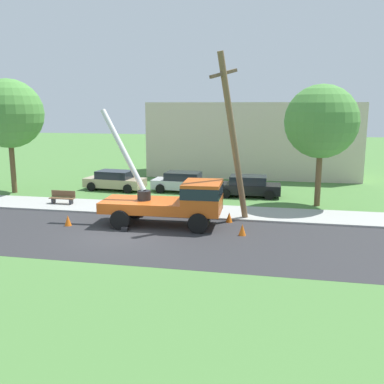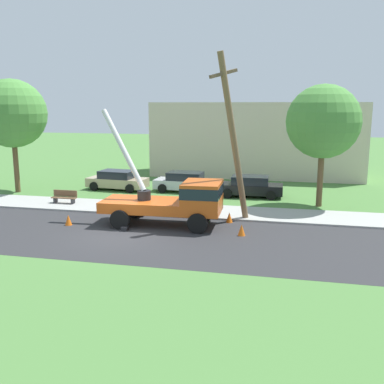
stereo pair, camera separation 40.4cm
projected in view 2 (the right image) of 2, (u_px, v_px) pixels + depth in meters
name	position (u px, v px, depth m)	size (l,w,h in m)	color
ground_plane	(181.00, 189.00, 32.77)	(120.00, 120.00, 0.00)	#477538
road_asphalt	(121.00, 235.00, 21.28)	(80.00, 7.65, 0.01)	#2B2B2D
sidewalk_strip	(154.00, 209.00, 26.46)	(80.00, 3.20, 0.10)	#9E9E99
utility_truck	(177.00, 199.00, 22.70)	(6.85, 3.21, 5.98)	#C65119
leaning_utility_pole	(233.00, 137.00, 22.73)	(1.97, 2.39, 8.83)	brown
traffic_cone_ahead	(242.00, 230.00, 21.12)	(0.36, 0.36, 0.56)	orange
traffic_cone_behind	(68.00, 220.00, 22.97)	(0.36, 0.36, 0.56)	orange
traffic_cone_curbside	(229.00, 217.00, 23.50)	(0.36, 0.36, 0.56)	orange
parked_sedan_tan	(117.00, 180.00, 32.59)	(4.55, 2.29, 1.42)	tan
parked_sedan_silver	(185.00, 182.00, 31.83)	(4.48, 2.15, 1.42)	#B7B7BF
parked_sedan_black	(250.00, 186.00, 30.09)	(4.43, 2.07, 1.42)	black
park_bench	(65.00, 197.00, 27.72)	(1.60, 0.45, 0.90)	brown
roadside_tree_near	(323.00, 122.00, 26.34)	(4.44, 4.44, 7.43)	brown
roadside_tree_far	(12.00, 114.00, 30.72)	(4.78, 4.78, 7.99)	brown
lowrise_building_backdrop	(256.00, 139.00, 38.95)	(18.00, 6.00, 6.40)	beige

